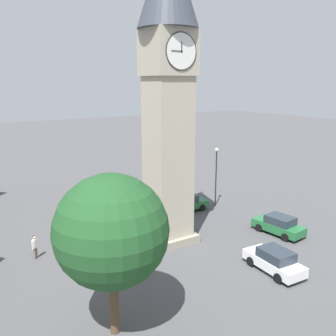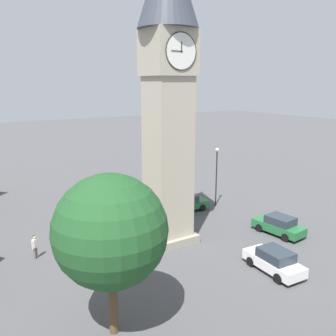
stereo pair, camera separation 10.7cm
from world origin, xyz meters
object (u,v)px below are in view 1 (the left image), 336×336
object	(u,v)px
car_blue_kerb	(274,260)
tree	(111,231)
car_red_corner	(87,208)
pedestrian	(35,245)
road_sign	(143,252)
lamp_post	(216,168)
clock_tower	(168,67)
car_white_side	(186,203)
car_silver_kerb	(279,225)

from	to	relation	value
car_blue_kerb	tree	world-z (taller)	tree
tree	car_red_corner	bearing A→B (deg)	-106.30
pedestrian	road_sign	bearing A→B (deg)	126.00
car_red_corner	lamp_post	world-z (taller)	lamp_post
pedestrian	lamp_post	distance (m)	18.03
clock_tower	car_blue_kerb	bearing A→B (deg)	111.32
car_white_side	road_sign	size ratio (longest dim) A/B	1.50
car_blue_kerb	lamp_post	bearing A→B (deg)	-113.44
clock_tower	lamp_post	xyz separation A→B (m)	(-8.31, -4.26, -9.15)
car_white_side	lamp_post	bearing A→B (deg)	173.76
car_white_side	car_red_corner	bearing A→B (deg)	-24.23
tree	lamp_post	distance (m)	20.32
car_blue_kerb	tree	bearing A→B (deg)	-0.63
pedestrian	car_silver_kerb	bearing A→B (deg)	160.51
clock_tower	car_white_side	xyz separation A→B (m)	(-5.04, -4.62, -12.19)
car_white_side	tree	world-z (taller)	tree
lamp_post	road_sign	bearing A→B (deg)	33.57
car_red_corner	tree	xyz separation A→B (m)	(4.71, 16.11, 4.50)
road_sign	pedestrian	bearing A→B (deg)	-54.00
tree	car_white_side	bearing A→B (deg)	-136.69
tree	lamp_post	world-z (taller)	tree
car_silver_kerb	car_white_side	bearing A→B (deg)	-70.45
clock_tower	car_silver_kerb	distance (m)	15.12
car_blue_kerb	pedestrian	xyz separation A→B (m)	(12.46, -10.14, 0.25)
car_silver_kerb	lamp_post	distance (m)	8.69
lamp_post	road_sign	size ratio (longest dim) A/B	2.07
clock_tower	pedestrian	world-z (taller)	clock_tower
car_blue_kerb	car_white_side	size ratio (longest dim) A/B	1.01
clock_tower	car_silver_kerb	bearing A→B (deg)	154.30
road_sign	lamp_post	bearing A→B (deg)	-146.43
car_blue_kerb	road_sign	xyz separation A→B (m)	(7.66, -3.53, 1.14)
car_white_side	car_silver_kerb	bearing A→B (deg)	109.55
lamp_post	road_sign	world-z (taller)	lamp_post
pedestrian	lamp_post	bearing A→B (deg)	-173.67
clock_tower	tree	bearing A→B (deg)	43.81
car_white_side	road_sign	bearing A→B (deg)	42.78
car_blue_kerb	car_silver_kerb	size ratio (longest dim) A/B	0.99
clock_tower	pedestrian	distance (m)	15.37
clock_tower	car_silver_kerb	world-z (taller)	clock_tower
car_blue_kerb	pedestrian	size ratio (longest dim) A/B	2.50
car_blue_kerb	road_sign	distance (m)	8.51
car_white_side	tree	xyz separation A→B (m)	(13.09, 12.34, 4.50)
car_white_side	pedestrian	xyz separation A→B (m)	(14.44, 2.32, 0.25)
car_white_side	tree	size ratio (longest dim) A/B	0.53
car_blue_kerb	car_red_corner	size ratio (longest dim) A/B	1.01
car_red_corner	tree	distance (m)	17.37
car_blue_kerb	pedestrian	distance (m)	16.06
car_white_side	tree	bearing A→B (deg)	43.31
pedestrian	tree	xyz separation A→B (m)	(-1.35, 10.02, 4.25)
car_red_corner	lamp_post	size ratio (longest dim) A/B	0.72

